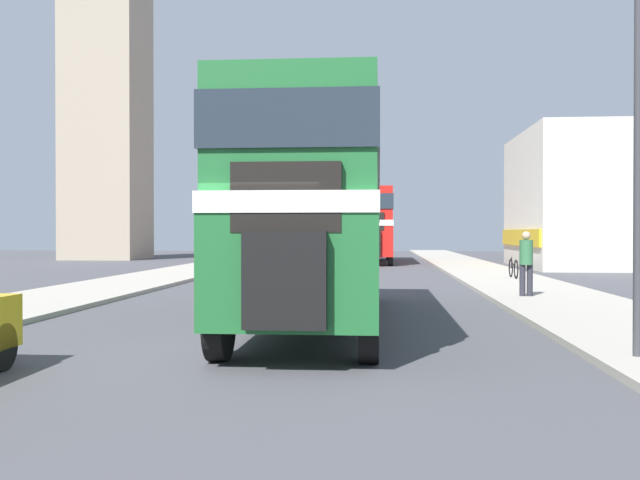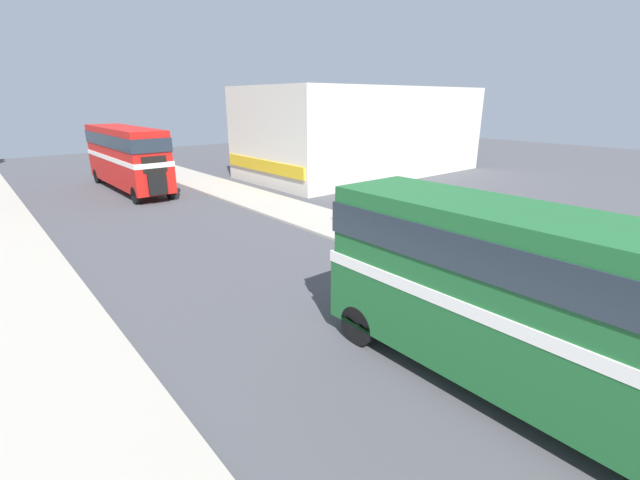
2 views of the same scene
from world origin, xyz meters
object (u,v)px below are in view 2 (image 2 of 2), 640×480
pedestrian_walking (470,248)px  bicycle_on_pavement (344,216)px  bus_distant (126,153)px  double_decker_bus (569,307)px

pedestrian_walking → bicycle_on_pavement: (1.10, 7.81, -0.63)m
bus_distant → pedestrian_walking: (4.44, -24.17, -1.49)m
bus_distant → bicycle_on_pavement: size_ratio=6.34×
double_decker_bus → bicycle_on_pavement: bearing=64.0°
pedestrian_walking → double_decker_bus: bearing=-135.4°
pedestrian_walking → bicycle_on_pavement: size_ratio=1.00×
double_decker_bus → pedestrian_walking: double_decker_bus is taller
double_decker_bus → bus_distant: (0.74, 29.27, 0.14)m
bus_distant → pedestrian_walking: size_ratio=6.36×
double_decker_bus → pedestrian_walking: (5.19, 5.11, -1.35)m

